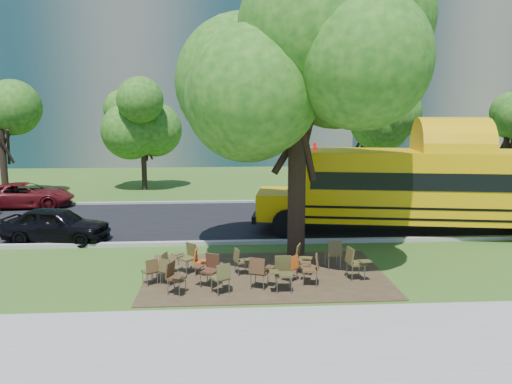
{
  "coord_description": "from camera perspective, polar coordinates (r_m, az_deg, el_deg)",
  "views": [
    {
      "loc": [
        -0.22,
        -14.56,
        4.82
      ],
      "look_at": [
        0.97,
        3.13,
        1.9
      ],
      "focal_mm": 35.0,
      "sensor_mm": 36.0,
      "label": 1
    }
  ],
  "objects": [
    {
      "name": "ground",
      "position": [
        15.33,
        -2.86,
        -8.98
      ],
      "size": [
        160.0,
        160.0,
        0.0
      ],
      "primitive_type": "plane",
      "color": "#2F5A1C",
      "rests_on": "ground"
    },
    {
      "name": "chair_5",
      "position": [
        13.47,
        3.03,
        -8.93
      ],
      "size": [
        0.63,
        0.57,
        0.97
      ],
      "rotation": [
        0.0,
        0.0,
        3.13
      ],
      "color": "#413B1C",
      "rests_on": "ground"
    },
    {
      "name": "bg_tree_4",
      "position": [
        31.98,
        26.88,
        7.5
      ],
      "size": [
        5.0,
        5.0,
        6.85
      ],
      "color": "black",
      "rests_on": "ground"
    },
    {
      "name": "building_main",
      "position": [
        51.52,
        -13.01,
        16.01
      ],
      "size": [
        38.0,
        16.0,
        22.0
      ],
      "primitive_type": "cube",
      "color": "#62625D",
      "rests_on": "ground"
    },
    {
      "name": "bg_tree_3",
      "position": [
        29.72,
        12.39,
        9.54
      ],
      "size": [
        5.6,
        5.6,
        7.84
      ],
      "color": "black",
      "rests_on": "ground"
    },
    {
      "name": "chair_12",
      "position": [
        14.9,
        5.28,
        -7.33
      ],
      "size": [
        0.56,
        0.71,
        0.9
      ],
      "rotation": [
        0.0,
        0.0,
        4.37
      ],
      "color": "#4A4020",
      "rests_on": "ground"
    },
    {
      "name": "chair_4",
      "position": [
        13.58,
        0.43,
        -8.86
      ],
      "size": [
        0.76,
        0.59,
        0.93
      ],
      "rotation": [
        0.0,
        0.0,
        -0.42
      ],
      "color": "#422A17",
      "rests_on": "ground"
    },
    {
      "name": "chair_6",
      "position": [
        13.99,
        6.46,
        -8.44
      ],
      "size": [
        0.53,
        0.67,
        0.91
      ],
      "rotation": [
        0.0,
        0.0,
        1.36
      ],
      "color": "#51361D",
      "rests_on": "ground"
    },
    {
      "name": "chair_8",
      "position": [
        14.49,
        -10.78,
        -8.05
      ],
      "size": [
        0.52,
        0.66,
        0.85
      ],
      "rotation": [
        0.0,
        0.0,
        1.26
      ],
      "color": "brown",
      "rests_on": "ground"
    },
    {
      "name": "kerb_far",
      "position": [
        26.09,
        -3.3,
        -1.15
      ],
      "size": [
        80.0,
        0.25,
        0.14
      ],
      "primitive_type": "cube",
      "color": "gray",
      "rests_on": "ground"
    },
    {
      "name": "chair_7",
      "position": [
        14.55,
        11.2,
        -7.68
      ],
      "size": [
        0.66,
        0.65,
        0.97
      ],
      "rotation": [
        0.0,
        0.0,
        -1.41
      ],
      "color": "#453E1D",
      "rests_on": "ground"
    },
    {
      "name": "chair_11",
      "position": [
        14.24,
        4.06,
        -8.37
      ],
      "size": [
        0.54,
        0.68,
        0.79
      ],
      "rotation": [
        0.0,
        0.0,
        0.82
      ],
      "color": "#BA4C13",
      "rests_on": "ground"
    },
    {
      "name": "chair_3",
      "position": [
        13.86,
        -5.33,
        -8.52
      ],
      "size": [
        0.78,
        0.61,
        0.93
      ],
      "rotation": [
        0.0,
        0.0,
        2.61
      ],
      "color": "#452718",
      "rests_on": "ground"
    },
    {
      "name": "chair_13",
      "position": [
        15.43,
        8.96,
        -6.72
      ],
      "size": [
        0.62,
        0.6,
        0.94
      ],
      "rotation": [
        0.0,
        0.0,
        0.09
      ],
      "color": "#4F4222",
      "rests_on": "ground"
    },
    {
      "name": "black_car",
      "position": [
        19.8,
        -21.86,
        -3.47
      ],
      "size": [
        4.05,
        2.17,
        1.31
      ],
      "primitive_type": "imported",
      "rotation": [
        0.0,
        0.0,
        1.4
      ],
      "color": "black",
      "rests_on": "ground"
    },
    {
      "name": "building_right",
      "position": [
        58.38,
        21.62,
        16.28
      ],
      "size": [
        30.0,
        16.0,
        25.0
      ],
      "primitive_type": "cube",
      "color": "slate",
      "rests_on": "ground"
    },
    {
      "name": "main_tree",
      "position": [
        15.59,
        4.86,
        14.14
      ],
      "size": [
        7.07,
        7.07,
        9.68
      ],
      "color": "black",
      "rests_on": "ground"
    },
    {
      "name": "kerb_near",
      "position": [
        18.19,
        -3.03,
        -5.8
      ],
      "size": [
        80.0,
        0.25,
        0.14
      ],
      "primitive_type": "cube",
      "color": "gray",
      "rests_on": "ground"
    },
    {
      "name": "chair_9",
      "position": [
        15.06,
        -7.81,
        -7.13
      ],
      "size": [
        0.79,
        0.62,
        0.92
      ],
      "rotation": [
        0.0,
        0.0,
        2.34
      ],
      "color": "#4C4721",
      "rests_on": "ground"
    },
    {
      "name": "bg_car_red",
      "position": [
        27.27,
        -24.84,
        -0.35
      ],
      "size": [
        4.72,
        2.49,
        1.27
      ],
      "primitive_type": "imported",
      "rotation": [
        0.0,
        0.0,
        1.66
      ],
      "color": "#500D10",
      "rests_on": "ground"
    },
    {
      "name": "bg_tree_2",
      "position": [
        30.93,
        -12.86,
        8.0
      ],
      "size": [
        4.8,
        4.8,
        6.62
      ],
      "color": "black",
      "rests_on": "ground"
    },
    {
      "name": "chair_0",
      "position": [
        14.25,
        -11.89,
        -8.59
      ],
      "size": [
        0.52,
        0.65,
        0.78
      ],
      "rotation": [
        0.0,
        0.0,
        0.57
      ],
      "color": "#4E381B",
      "rests_on": "ground"
    },
    {
      "name": "chair_14",
      "position": [
        13.43,
        -9.33,
        -9.33
      ],
      "size": [
        0.57,
        0.72,
        0.88
      ],
      "rotation": [
        0.0,
        0.0,
        4.29
      ],
      "color": "#402A17",
      "rests_on": "ground"
    },
    {
      "name": "sidewalk",
      "position": [
        10.7,
        -2.37,
        -17.32
      ],
      "size": [
        60.0,
        4.0,
        0.04
      ],
      "primitive_type": "cube",
      "color": "gray",
      "rests_on": "ground"
    },
    {
      "name": "chair_10",
      "position": [
        14.81,
        -6.46,
        -7.65
      ],
      "size": [
        0.48,
        0.56,
        0.82
      ],
      "rotation": [
        0.0,
        0.0,
        -1.66
      ],
      "color": "#B94913",
      "rests_on": "ground"
    },
    {
      "name": "asphalt_road",
      "position": [
        22.08,
        -3.19,
        -3.21
      ],
      "size": [
        80.0,
        8.0,
        0.04
      ],
      "primitive_type": "cube",
      "color": "black",
      "rests_on": "ground"
    },
    {
      "name": "chair_1",
      "position": [
        14.12,
        -10.04,
        -8.65
      ],
      "size": [
        0.67,
        0.53,
        0.79
      ],
      "rotation": [
        0.0,
        0.0,
        -0.62
      ],
      "color": "#4A4120",
      "rests_on": "ground"
    },
    {
      "name": "chair_15",
      "position": [
        14.73,
        -1.78,
        -7.66
      ],
      "size": [
        0.61,
        0.56,
        0.82
      ],
      "rotation": [
        0.0,
        0.0,
        5.01
      ],
      "color": "#473C1E",
      "rests_on": "ground"
    },
    {
      "name": "dirt_patch",
      "position": [
        14.9,
        1.07,
        -9.45
      ],
      "size": [
        7.0,
        4.5,
        0.03
      ],
      "primitive_type": "cube",
      "color": "#382819",
      "rests_on": "ground"
    },
    {
      "name": "school_bus",
      "position": [
        20.68,
        20.79,
        0.61
      ],
      "size": [
        13.65,
        5.05,
        3.27
      ],
      "rotation": [
        0.0,
        0.0,
        -0.17
      ],
      "color": "#DCA406",
      "rests_on": "ground"
    },
    {
      "name": "chair_2",
      "position": [
        13.29,
        -3.91,
        -9.47
      ],
      "size": [
        0.58,
        0.71,
        0.87
      ],
      "rotation": [
        0.0,
        0.0,
        0.53
      ],
      "color": "#4A4720",
      "rests_on": "ground"
    }
  ]
}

